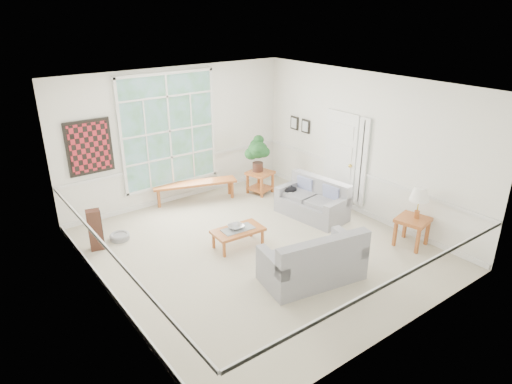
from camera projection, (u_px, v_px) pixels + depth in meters
floor at (258, 249)px, 8.51m from camera, size 5.50×6.00×0.01m
ceiling at (258, 86)px, 7.35m from camera, size 5.50×6.00×0.02m
wall_back at (177, 136)px, 10.15m from camera, size 5.50×0.02×3.00m
wall_front at (402, 240)px, 5.71m from camera, size 5.50×0.02×3.00m
wall_left at (102, 214)px, 6.41m from camera, size 0.02×6.00×3.00m
wall_right at (364, 145)px, 9.45m from camera, size 0.02×6.00×3.00m
window_back at (169, 131)px, 9.95m from camera, size 2.30×0.08×2.40m
entry_door at (340, 159)px, 10.04m from camera, size 0.08×0.90×2.10m
door_sidelight at (362, 162)px, 9.54m from camera, size 0.08×0.26×1.90m
wall_art at (90, 147)px, 8.99m from camera, size 0.90×0.06×1.10m
wall_frame_near at (305, 126)px, 10.70m from camera, size 0.04×0.26×0.32m
wall_frame_far at (294, 123)px, 11.00m from camera, size 0.04×0.26×0.32m
loveseat_right at (312, 199)px, 9.64m from camera, size 0.96×1.57×0.80m
loveseat_front at (312, 255)px, 7.42m from camera, size 1.77×1.13×0.89m
coffee_table at (238, 238)px, 8.52m from camera, size 0.98×0.57×0.35m
pewter_bowl at (236, 227)px, 8.46m from camera, size 0.36×0.36×0.09m
window_bench at (195, 191)px, 10.48m from camera, size 1.92×0.96×0.44m
end_table at (260, 182)px, 10.89m from camera, size 0.66×0.66×0.54m
houseplant at (258, 154)px, 10.66m from camera, size 0.69×0.69×0.86m
side_table at (411, 232)px, 8.52m from camera, size 0.65×0.65×0.56m
table_lamp at (418, 203)px, 8.33m from camera, size 0.41×0.41×0.60m
pet_bed at (120, 236)px, 8.82m from camera, size 0.46×0.46×0.12m
floor_speaker at (95, 230)px, 8.35m from camera, size 0.28×0.24×0.78m
cat at (291, 190)px, 9.90m from camera, size 0.38×0.35×0.15m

